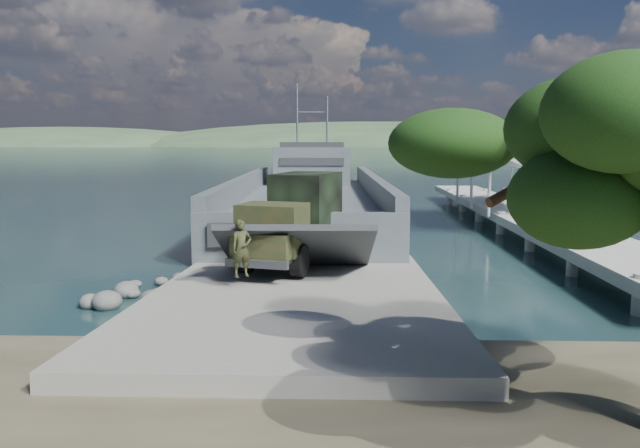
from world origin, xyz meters
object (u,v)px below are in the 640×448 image
Objects in this scene: overhang_tree at (639,148)px; pier at (515,204)px; landing_craft at (309,208)px; sailboat_near at (534,200)px; sailboat_far at (511,197)px; soldier at (242,259)px; military_truck at (296,219)px.

pier is at bearing 78.42° from overhang_tree.
landing_craft is 23.20m from sailboat_near.
sailboat_near reaches higher than sailboat_far.
landing_craft is 5.34× the size of sailboat_far.
sailboat_near reaches higher than soldier.
pier is 1.13× the size of landing_craft.
military_truck is 1.10× the size of sailboat_near.
overhang_tree reaches higher than military_truck.
overhang_tree is (8.95, -10.13, 4.07)m from soldier.
sailboat_far is 49.59m from overhang_tree.
soldier is 0.27× the size of sailboat_near.
landing_craft is 24.38m from sailboat_far.
landing_craft reaches higher than pier.
pier is 21.42× the size of soldier.
military_truck is at bearing -132.84° from pier.
sailboat_near is at bearing 72.03° from military_truck.
soldier is at bearing -105.38° from sailboat_far.
landing_craft is (-13.67, 2.75, -0.66)m from pier.
sailboat_near is 46.47m from overhang_tree.
sailboat_far is (19.79, 37.98, -1.14)m from soldier.
landing_craft is 18.91× the size of soldier.
pier is 19.68m from military_truck.
sailboat_near is 3.69m from sailboat_far.
sailboat_far is (-1.13, 3.51, -0.02)m from sailboat_near.
pier is 6.05× the size of sailboat_far.
military_truck is 4.12× the size of soldier.
military_truck reaches higher than soldier.
soldier is at bearing -92.93° from military_truck.
sailboat_near is at bearing 74.97° from overhang_tree.
pier is 5.20× the size of military_truck.
sailboat_near is at bearing 30.84° from landing_craft.
sailboat_near is at bearing -59.97° from sailboat_far.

